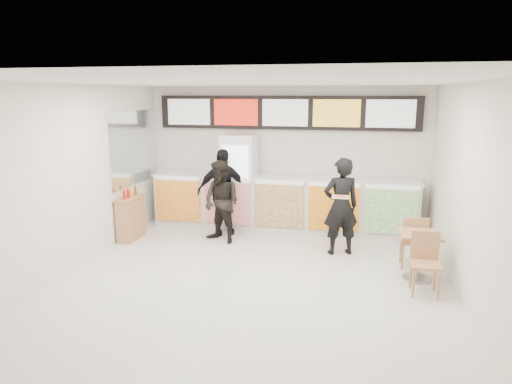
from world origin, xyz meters
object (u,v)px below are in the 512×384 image
(customer_main, at_px, (341,206))
(cafe_table, at_px, (419,247))
(customer_left, at_px, (222,202))
(drinks_fridge, at_px, (239,181))
(customer_mid, at_px, (222,192))
(condiment_ledge, at_px, (131,218))
(service_counter, at_px, (282,203))

(customer_main, xyz_separation_m, cafe_table, (1.24, -0.94, -0.36))
(customer_main, relative_size, customer_left, 1.09)
(drinks_fridge, bearing_deg, customer_mid, -110.86)
(drinks_fridge, height_order, condiment_ledge, drinks_fridge)
(drinks_fridge, distance_m, customer_main, 2.55)
(customer_main, bearing_deg, drinks_fridge, -50.53)
(drinks_fridge, bearing_deg, customer_left, -93.26)
(service_counter, xyz_separation_m, drinks_fridge, (-0.93, 0.02, 0.43))
(customer_main, bearing_deg, service_counter, -65.37)
(customer_main, height_order, customer_mid, customer_mid)
(cafe_table, xyz_separation_m, condiment_ledge, (-5.32, 0.92, -0.09))
(customer_main, relative_size, cafe_table, 1.14)
(customer_mid, distance_m, condiment_ledge, 1.89)
(service_counter, bearing_deg, drinks_fridge, 179.01)
(customer_main, distance_m, customer_mid, 2.52)
(cafe_table, bearing_deg, condiment_ledge, 167.69)
(customer_left, bearing_deg, condiment_ledge, -149.55)
(service_counter, relative_size, customer_left, 3.47)
(drinks_fridge, relative_size, customer_left, 1.25)
(cafe_table, height_order, condiment_ledge, condiment_ledge)
(condiment_ledge, bearing_deg, customer_mid, 24.21)
(customer_main, distance_m, condiment_ledge, 4.11)
(cafe_table, bearing_deg, service_counter, 135.99)
(service_counter, bearing_deg, customer_mid, -154.71)
(drinks_fridge, height_order, customer_main, drinks_fridge)
(service_counter, xyz_separation_m, customer_left, (-1.00, -1.09, 0.23))
(cafe_table, bearing_deg, customer_main, 140.23)
(customer_left, height_order, condiment_ledge, customer_left)
(drinks_fridge, bearing_deg, cafe_table, -32.94)
(customer_left, xyz_separation_m, cafe_table, (3.50, -1.12, -0.28))
(customer_main, bearing_deg, condiment_ledge, -19.84)
(customer_main, bearing_deg, customer_mid, -36.98)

